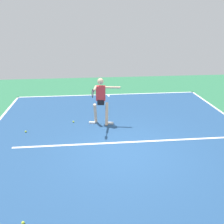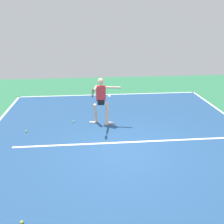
{
  "view_description": "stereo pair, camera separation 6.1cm",
  "coord_description": "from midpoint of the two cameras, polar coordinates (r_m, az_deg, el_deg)",
  "views": [
    {
      "loc": [
        1.1,
        6.62,
        3.87
      ],
      "look_at": [
        0.31,
        -1.12,
        0.9
      ],
      "focal_mm": 39.86,
      "sensor_mm": 36.0,
      "label": 1
    },
    {
      "loc": [
        1.04,
        6.63,
        3.87
      ],
      "look_at": [
        0.31,
        -1.12,
        0.9
      ],
      "focal_mm": 39.86,
      "sensor_mm": 36.0,
      "label": 2
    }
  ],
  "objects": [
    {
      "name": "tennis_ball_near_player",
      "position": [
        9.89,
        -8.6,
        -2.18
      ],
      "size": [
        0.07,
        0.07,
        0.07
      ],
      "primitive_type": "sphere",
      "color": "#C6E53D",
      "rests_on": "ground_plane"
    },
    {
      "name": "court_line_baseline_near",
      "position": [
        13.33,
        -0.57,
        4.03
      ],
      "size": [
        9.48,
        0.1,
        0.01
      ],
      "primitive_type": "cube",
      "color": "white",
      "rests_on": "ground_plane"
    },
    {
      "name": "tennis_ball_by_sideline",
      "position": [
        5.72,
        -19.69,
        -22.71
      ],
      "size": [
        0.07,
        0.07,
        0.07
      ],
      "primitive_type": "sphere",
      "color": "#C6E53D",
      "rests_on": "ground_plane"
    },
    {
      "name": "court_line_service",
      "position": [
        8.28,
        2.68,
        -6.98
      ],
      "size": [
        7.11,
        0.1,
        0.01
      ],
      "primitive_type": "cube",
      "color": "white",
      "rests_on": "ground_plane"
    },
    {
      "name": "ground_plane",
      "position": [
        7.75,
        3.31,
        -9.11
      ],
      "size": [
        20.38,
        20.38,
        0.0
      ],
      "primitive_type": "plane",
      "color": "#2D754C"
    },
    {
      "name": "court_surface",
      "position": [
        7.75,
        3.31,
        -9.1
      ],
      "size": [
        9.48,
        12.27,
        0.0
      ],
      "primitive_type": "cube",
      "color": "navy",
      "rests_on": "ground_plane"
    },
    {
      "name": "tennis_player",
      "position": [
        9.27,
        -2.34,
        3.15
      ],
      "size": [
        1.2,
        1.25,
        1.82
      ],
      "rotation": [
        0.0,
        0.0,
        -0.17
      ],
      "color": "beige",
      "rests_on": "ground_plane"
    },
    {
      "name": "tennis_ball_near_service_line",
      "position": [
        9.47,
        -18.95,
        -4.21
      ],
      "size": [
        0.07,
        0.07,
        0.07
      ],
      "primitive_type": "sphere",
      "color": "#C6E53D",
      "rests_on": "ground_plane"
    },
    {
      "name": "court_line_centre_mark",
      "position": [
        13.14,
        -0.49,
        3.78
      ],
      "size": [
        0.1,
        0.3,
        0.01
      ],
      "primitive_type": "cube",
      "color": "white",
      "rests_on": "ground_plane"
    }
  ]
}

